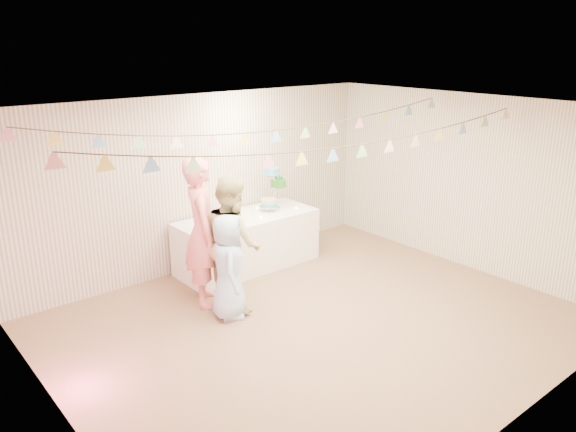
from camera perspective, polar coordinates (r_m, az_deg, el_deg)
floor at (r=7.02m, az=2.97°, el=-10.84°), size 6.00×6.00×0.00m
ceiling at (r=6.22m, az=3.36°, el=10.71°), size 6.00×6.00×0.00m
back_wall at (r=8.43m, az=-8.48°, el=3.41°), size 6.00×6.00×0.00m
front_wall at (r=5.10m, az=22.76°, el=-7.51°), size 6.00×6.00×0.00m
left_wall at (r=5.10m, az=-22.66°, el=-7.50°), size 5.00×5.00×0.00m
right_wall at (r=8.75m, az=17.75°, el=3.27°), size 5.00×5.00×0.00m
table at (r=8.52m, az=-4.15°, el=-2.59°), size 2.16×0.86×0.81m
cake_stand at (r=8.67m, az=-1.49°, el=2.55°), size 0.61×0.36×0.68m
cake_bottom at (r=8.60m, az=-2.01°, el=0.67°), size 0.31×0.31×0.15m
cake_middle at (r=8.84m, az=-0.94°, el=2.97°), size 0.27×0.27×0.22m
cake_top_tier at (r=8.54m, az=-1.70°, el=4.30°), size 0.25×0.25×0.19m
platter at (r=8.12m, az=-6.71°, el=-1.07°), size 0.33×0.33×0.02m
posy at (r=8.36m, az=-5.07°, el=0.06°), size 0.14×0.14×0.16m
person_adult_a at (r=7.25m, az=-8.66°, el=-1.59°), size 0.74×0.85×1.97m
person_adult_b at (r=7.17m, az=-5.69°, el=-2.66°), size 0.84×0.98×1.74m
person_child at (r=6.96m, az=-6.08°, el=-5.11°), size 0.69×0.78×1.34m
bunting_back at (r=7.09m, az=-2.83°, el=9.54°), size 5.60×1.10×0.40m
bunting_front at (r=6.12m, az=4.60°, el=7.92°), size 5.60×0.90×0.36m
tealight_0 at (r=7.85m, az=-8.31°, el=-1.29°), size 0.04×0.04×0.03m
tealight_1 at (r=8.35m, az=-6.89°, el=-0.08°), size 0.04×0.04×0.03m
tealight_2 at (r=8.28m, az=-2.76°, el=-0.13°), size 0.04×0.04×0.03m
tealight_3 at (r=8.76m, az=-3.19°, el=0.87°), size 0.04×0.04×0.03m
tealight_4 at (r=8.74m, az=0.85°, el=0.86°), size 0.04×0.04×0.03m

